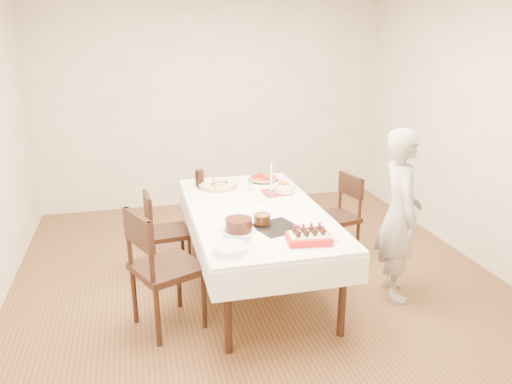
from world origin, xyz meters
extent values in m
plane|color=#52301C|center=(0.00, 0.00, 0.00)|extent=(5.00, 5.00, 0.00)
cube|color=beige|center=(0.00, 2.50, 1.35)|extent=(4.50, 0.04, 2.70)
cube|color=beige|center=(0.00, -2.50, 1.35)|extent=(4.50, 0.04, 2.70)
cube|color=beige|center=(2.25, 0.00, 1.35)|extent=(0.04, 5.00, 2.70)
cube|color=white|center=(-0.04, 0.06, 0.38)|extent=(1.82, 2.40, 0.75)
imported|color=#B6AFAB|center=(1.11, -0.39, 0.75)|extent=(0.47, 0.61, 1.50)
cylinder|color=beige|center=(-0.26, 0.76, 0.77)|extent=(0.46, 0.46, 0.04)
cylinder|color=red|center=(0.24, 0.89, 0.77)|extent=(0.40, 0.40, 0.04)
cube|color=#B21E1E|center=(0.26, 0.46, 0.75)|extent=(0.27, 0.27, 0.01)
cylinder|color=white|center=(0.34, 0.46, 0.79)|extent=(0.26, 0.26, 0.07)
cylinder|color=white|center=(0.18, 0.35, 0.92)|extent=(0.08, 0.08, 0.33)
cylinder|color=black|center=(-0.43, 0.86, 0.83)|extent=(0.10, 0.10, 0.17)
cylinder|color=black|center=(-0.30, -0.42, 0.80)|extent=(0.35, 0.35, 0.11)
cube|color=black|center=(0.01, -0.41, 0.75)|extent=(0.42, 0.42, 0.01)
cylinder|color=#361F0E|center=(-0.08, -0.33, 0.83)|extent=(0.14, 0.14, 0.14)
cube|color=beige|center=(0.25, -0.71, 0.75)|extent=(0.32, 0.24, 0.02)
cylinder|color=white|center=(-0.44, -0.78, 0.78)|extent=(0.26, 0.26, 0.05)
cylinder|color=white|center=(-0.34, -0.56, 0.75)|extent=(0.28, 0.28, 0.01)
camera|label=1|loc=(-1.04, -3.97, 2.25)|focal=35.00mm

